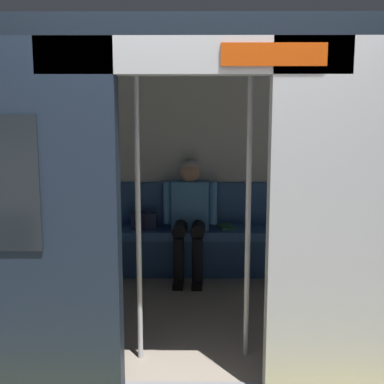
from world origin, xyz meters
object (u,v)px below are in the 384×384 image
handbag (144,220)px  book (226,227)px  grab_pole_far (248,211)px  train_car (188,140)px  person_seated (190,210)px  bench_seat (194,240)px  grab_pole_door (138,212)px

handbag → book: size_ratio=1.18×
book → grab_pole_far: (-0.03, 1.81, 0.54)m
train_car → person_seated: 1.24m
bench_seat → grab_pole_door: size_ratio=1.60×
bench_seat → person_seated: (0.04, 0.05, 0.33)m
bench_seat → handbag: 0.56m
bench_seat → grab_pole_far: (-0.37, 1.75, 0.67)m
grab_pole_door → grab_pole_far: bearing=-176.2°
bench_seat → person_seated: 0.34m
person_seated → book: person_seated is taller
book → grab_pole_far: grab_pole_far is taller
train_car → book: (-0.38, -1.09, -0.97)m
bench_seat → handbag: bearing=-4.8°
train_car → person_seated: size_ratio=5.30×
grab_pole_door → grab_pole_far: size_ratio=1.00×
bench_seat → book: size_ratio=14.97×
handbag → person_seated: bearing=168.7°
person_seated → handbag: 0.50m
handbag → grab_pole_door: 1.91m
person_seated → book: 0.44m
bench_seat → handbag: (0.52, -0.04, 0.20)m
grab_pole_door → handbag: bearing=-85.2°
handbag → grab_pole_far: 2.06m
train_car → grab_pole_far: size_ratio=3.10×
bench_seat → grab_pole_far: grab_pole_far is taller
book → grab_pole_far: bearing=75.3°
book → grab_pole_door: 2.06m
person_seated → book: size_ratio=5.49×
handbag → grab_pole_far: (-0.89, 1.80, 0.47)m
person_seated → grab_pole_far: grab_pole_far is taller
handbag → book: handbag is taller
book → grab_pole_door: bearing=53.7°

